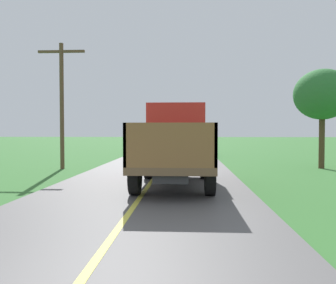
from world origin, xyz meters
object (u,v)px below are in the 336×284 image
(banana_truck_near, at_px, (176,143))
(roadside_tree_near_left, at_px, (322,95))
(banana_truck_far, at_px, (180,136))
(utility_pole_roadside, at_px, (62,100))

(banana_truck_near, height_order, roadside_tree_near_left, roadside_tree_near_left)
(banana_truck_near, bearing_deg, banana_truck_far, 90.67)
(utility_pole_roadside, xyz_separation_m, roadside_tree_near_left, (12.83, 0.95, 0.27))
(roadside_tree_near_left, bearing_deg, banana_truck_near, -141.69)
(banana_truck_far, distance_m, utility_pole_roadside, 12.08)
(banana_truck_far, height_order, utility_pole_roadside, utility_pole_roadside)
(banana_truck_far, bearing_deg, utility_pole_roadside, -117.81)
(roadside_tree_near_left, bearing_deg, banana_truck_far, 127.12)
(utility_pole_roadside, bearing_deg, banana_truck_near, -39.03)
(banana_truck_near, xyz_separation_m, roadside_tree_near_left, (7.09, 5.60, 2.19))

